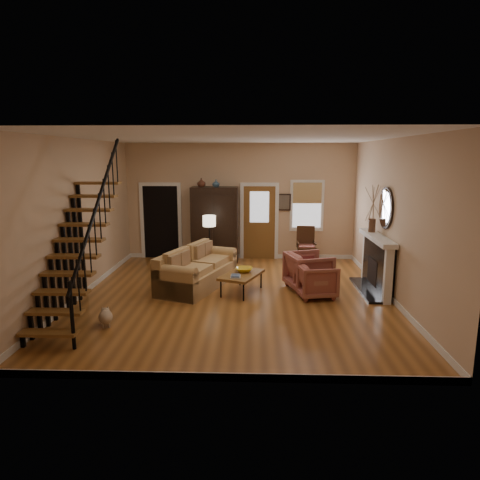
{
  "coord_description": "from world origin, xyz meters",
  "views": [
    {
      "loc": [
        0.41,
        -8.69,
        2.94
      ],
      "look_at": [
        0.1,
        0.4,
        1.15
      ],
      "focal_mm": 32.0,
      "sensor_mm": 36.0,
      "label": 1
    }
  ],
  "objects_px": {
    "armoire": "(215,224)",
    "coffee_table": "(242,283)",
    "floor_lamp": "(210,243)",
    "side_chair": "(306,245)",
    "sofa": "(198,269)",
    "armchair_left": "(316,280)",
    "armchair_right": "(309,271)"
  },
  "relations": [
    {
      "from": "armchair_right",
      "to": "floor_lamp",
      "type": "bearing_deg",
      "value": 40.31
    },
    {
      "from": "sofa",
      "to": "armchair_left",
      "type": "xyz_separation_m",
      "value": [
        2.59,
        -0.63,
        -0.06
      ]
    },
    {
      "from": "sofa",
      "to": "armchair_right",
      "type": "bearing_deg",
      "value": 18.01
    },
    {
      "from": "armchair_left",
      "to": "armchair_right",
      "type": "bearing_deg",
      "value": -0.26
    },
    {
      "from": "sofa",
      "to": "coffee_table",
      "type": "relative_size",
      "value": 2.03
    },
    {
      "from": "floor_lamp",
      "to": "side_chair",
      "type": "xyz_separation_m",
      "value": [
        2.6,
        0.87,
        -0.21
      ]
    },
    {
      "from": "armchair_right",
      "to": "side_chair",
      "type": "bearing_deg",
      "value": -22.61
    },
    {
      "from": "armchair_left",
      "to": "armchair_right",
      "type": "height_order",
      "value": "armchair_right"
    },
    {
      "from": "armchair_left",
      "to": "side_chair",
      "type": "height_order",
      "value": "side_chair"
    },
    {
      "from": "coffee_table",
      "to": "floor_lamp",
      "type": "xyz_separation_m",
      "value": [
        -0.89,
        1.81,
        0.51
      ]
    },
    {
      "from": "armchair_left",
      "to": "side_chair",
      "type": "bearing_deg",
      "value": -13.0
    },
    {
      "from": "sofa",
      "to": "armchair_left",
      "type": "distance_m",
      "value": 2.67
    },
    {
      "from": "armchair_right",
      "to": "sofa",
      "type": "bearing_deg",
      "value": 70.55
    },
    {
      "from": "armchair_right",
      "to": "side_chair",
      "type": "height_order",
      "value": "side_chair"
    },
    {
      "from": "armoire",
      "to": "armchair_right",
      "type": "xyz_separation_m",
      "value": [
        2.33,
        -2.57,
        -0.63
      ]
    },
    {
      "from": "armoire",
      "to": "coffee_table",
      "type": "bearing_deg",
      "value": -73.7
    },
    {
      "from": "sofa",
      "to": "armoire",
      "type": "bearing_deg",
      "value": 106.28
    },
    {
      "from": "coffee_table",
      "to": "floor_lamp",
      "type": "height_order",
      "value": "floor_lamp"
    },
    {
      "from": "armoire",
      "to": "floor_lamp",
      "type": "distance_m",
      "value": 1.12
    },
    {
      "from": "coffee_table",
      "to": "armchair_right",
      "type": "height_order",
      "value": "armchair_right"
    },
    {
      "from": "coffee_table",
      "to": "armchair_left",
      "type": "distance_m",
      "value": 1.6
    },
    {
      "from": "coffee_table",
      "to": "armchair_right",
      "type": "distance_m",
      "value": 1.53
    },
    {
      "from": "side_chair",
      "to": "sofa",
      "type": "bearing_deg",
      "value": -140.08
    },
    {
      "from": "armchair_left",
      "to": "armchair_right",
      "type": "xyz_separation_m",
      "value": [
        -0.09,
        0.53,
        0.05
      ]
    },
    {
      "from": "armoire",
      "to": "floor_lamp",
      "type": "bearing_deg",
      "value": -92.45
    },
    {
      "from": "floor_lamp",
      "to": "side_chair",
      "type": "distance_m",
      "value": 2.74
    },
    {
      "from": "side_chair",
      "to": "armchair_left",
      "type": "bearing_deg",
      "value": -92.54
    },
    {
      "from": "sofa",
      "to": "armchair_right",
      "type": "xyz_separation_m",
      "value": [
        2.5,
        -0.1,
        -0.01
      ]
    },
    {
      "from": "armchair_right",
      "to": "armoire",
      "type": "bearing_deg",
      "value": 24.88
    },
    {
      "from": "side_chair",
      "to": "coffee_table",
      "type": "bearing_deg",
      "value": -122.6
    },
    {
      "from": "sofa",
      "to": "armchair_right",
      "type": "height_order",
      "value": "sofa"
    },
    {
      "from": "armoire",
      "to": "coffee_table",
      "type": "relative_size",
      "value": 1.87
    }
  ]
}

